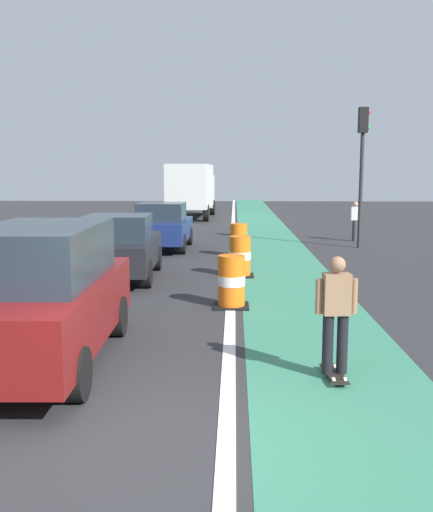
# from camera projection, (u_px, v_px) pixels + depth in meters

# --- Properties ---
(ground_plane) EXTENTS (100.00, 100.00, 0.00)m
(ground_plane) POSITION_uv_depth(u_px,v_px,m) (140.00, 443.00, 5.99)
(ground_plane) COLOR #2D2D30
(bike_lane_strip) EXTENTS (2.50, 80.00, 0.01)m
(bike_lane_strip) POSITION_uv_depth(u_px,v_px,m) (280.00, 263.00, 17.78)
(bike_lane_strip) COLOR #387F60
(bike_lane_strip) RESTS_ON ground
(lane_divider_stripe) EXTENTS (0.20, 80.00, 0.01)m
(lane_divider_stripe) POSITION_uv_depth(u_px,v_px,m) (232.00, 263.00, 17.83)
(lane_divider_stripe) COLOR silver
(lane_divider_stripe) RESTS_ON ground
(skateboarder_on_lane) EXTENTS (0.57, 0.82, 1.69)m
(skateboarder_on_lane) POSITION_uv_depth(u_px,v_px,m) (336.00, 313.00, 7.74)
(skateboarder_on_lane) COLOR black
(skateboarder_on_lane) RESTS_ON ground
(parked_suv_nearest) EXTENTS (2.01, 4.65, 2.04)m
(parked_suv_nearest) POSITION_uv_depth(u_px,v_px,m) (42.00, 294.00, 8.37)
(parked_suv_nearest) COLOR maroon
(parked_suv_nearest) RESTS_ON ground
(parked_sedan_second) EXTENTS (2.04, 4.16, 1.70)m
(parked_sedan_second) POSITION_uv_depth(u_px,v_px,m) (119.00, 247.00, 15.11)
(parked_sedan_second) COLOR black
(parked_sedan_second) RESTS_ON ground
(parked_sedan_third) EXTENTS (1.97, 4.13, 1.70)m
(parked_sedan_third) POSITION_uv_depth(u_px,v_px,m) (162.00, 226.00, 20.88)
(parked_sedan_third) COLOR navy
(parked_sedan_third) RESTS_ON ground
(traffic_barrel_front) EXTENTS (0.73, 0.73, 1.09)m
(traffic_barrel_front) POSITION_uv_depth(u_px,v_px,m) (231.00, 282.00, 11.95)
(traffic_barrel_front) COLOR orange
(traffic_barrel_front) RESTS_ON ground
(traffic_barrel_mid) EXTENTS (0.73, 0.73, 1.09)m
(traffic_barrel_mid) POSITION_uv_depth(u_px,v_px,m) (240.00, 257.00, 15.49)
(traffic_barrel_mid) COLOR orange
(traffic_barrel_mid) RESTS_ON ground
(traffic_barrel_back) EXTENTS (0.73, 0.73, 1.09)m
(traffic_barrel_back) POSITION_uv_depth(u_px,v_px,m) (239.00, 240.00, 19.21)
(traffic_barrel_back) COLOR orange
(traffic_barrel_back) RESTS_ON ground
(delivery_truck_down_block) EXTENTS (2.56, 7.67, 3.23)m
(delivery_truck_down_block) POSITION_uv_depth(u_px,v_px,m) (192.00, 188.00, 34.83)
(delivery_truck_down_block) COLOR silver
(delivery_truck_down_block) RESTS_ON ground
(traffic_light_corner) EXTENTS (0.41, 0.32, 5.10)m
(traffic_light_corner) POSITION_uv_depth(u_px,v_px,m) (362.00, 152.00, 20.89)
(traffic_light_corner) COLOR #2D2D2D
(traffic_light_corner) RESTS_ON ground
(pedestrian_crossing) EXTENTS (0.34, 0.20, 1.61)m
(pedestrian_crossing) POSITION_uv_depth(u_px,v_px,m) (355.00, 220.00, 23.29)
(pedestrian_crossing) COLOR #33333D
(pedestrian_crossing) RESTS_ON ground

